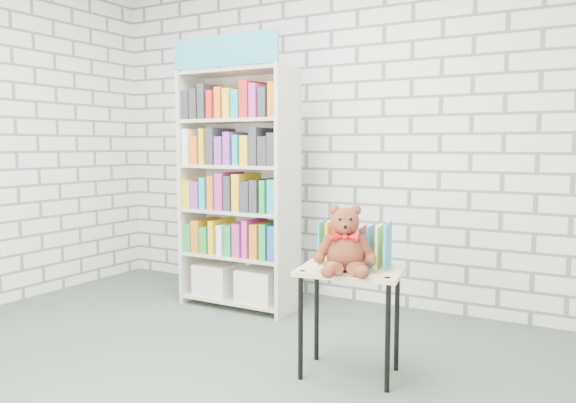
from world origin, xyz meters
The scene contains 6 objects.
ground centered at (0.00, 0.00, 0.00)m, with size 4.50×4.50×0.00m, color #434F43.
room_shell centered at (0.00, 0.00, 1.78)m, with size 4.52×4.02×2.81m.
bookshelf centered at (-0.51, 1.36, 0.98)m, with size 0.95×0.37×2.14m.
display_table centered at (0.83, 0.52, 0.53)m, with size 0.63×0.49×0.62m.
table_books centered at (0.81, 0.61, 0.74)m, with size 0.43×0.24×0.24m.
teddy_bear centered at (0.83, 0.43, 0.77)m, with size 0.35×0.33×0.37m.
Camera 1 is at (2.05, -2.36, 1.31)m, focal length 35.00 mm.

